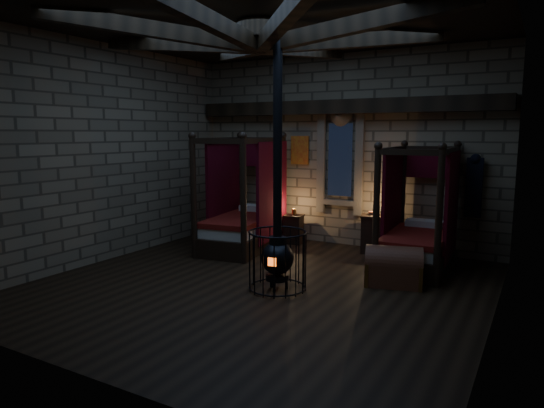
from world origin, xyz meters
The scene contains 8 objects.
room centered at (0.00, 0.09, 3.74)m, with size 7.02×7.02×4.29m.
bed_left centered at (-1.68, 2.11, 0.59)m, with size 1.51×2.43×2.39m.
bed_right centered at (1.99, 2.39, 0.55)m, with size 1.22×2.19×2.24m.
trunk_left centered at (-1.86, 1.32, 0.26)m, with size 0.87×0.62×0.59m.
trunk_right centered at (1.91, 1.09, 0.30)m, with size 1.02×0.79×0.67m.
nightstand_left centered at (-0.92, 3.01, 0.34)m, with size 0.45×0.44×0.80m.
nightstand_right centered at (0.92, 3.05, 0.41)m, with size 0.59×0.57×0.87m.
stove centered at (0.35, -0.06, 0.59)m, with size 0.93×0.93×4.05m.
Camera 1 is at (3.97, -6.64, 2.50)m, focal length 32.00 mm.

